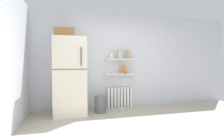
{
  "coord_description": "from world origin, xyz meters",
  "views": [
    {
      "loc": [
        -1.22,
        -2.46,
        1.23
      ],
      "look_at": [
        -0.21,
        1.6,
        1.05
      ],
      "focal_mm": 26.95,
      "sensor_mm": 36.0,
      "label": 1
    }
  ],
  "objects": [
    {
      "name": "shelf_bowl",
      "position": [
        0.24,
        1.89,
        0.97
      ],
      "size": [
        0.15,
        0.15,
        0.07
      ],
      "primitive_type": "ellipsoid",
      "color": "orange",
      "rests_on": "wall_shelf_lower"
    },
    {
      "name": "storage_jar_2",
      "position": [
        0.32,
        1.89,
        1.45
      ],
      "size": [
        0.1,
        0.1,
        0.24
      ],
      "color": "tan",
      "rests_on": "wall_shelf_upper"
    },
    {
      "name": "storage_jar_0",
      "position": [
        -0.15,
        1.89,
        1.43
      ],
      "size": [
        0.08,
        0.08,
        0.18
      ],
      "color": "silver",
      "rests_on": "wall_shelf_upper"
    },
    {
      "name": "refrigerator",
      "position": [
        -1.23,
        1.64,
        0.95
      ],
      "size": [
        0.74,
        0.75,
        2.02
      ],
      "color": "silver",
      "rests_on": "ground_plane"
    },
    {
      "name": "radiator",
      "position": [
        0.08,
        1.92,
        0.28
      ],
      "size": [
        0.7,
        0.12,
        0.56
      ],
      "color": "white",
      "rests_on": "ground_plane"
    },
    {
      "name": "wall_shelf_lower",
      "position": [
        0.08,
        1.89,
        0.93
      ],
      "size": [
        0.84,
        0.22,
        0.02
      ],
      "primitive_type": "cube",
      "color": "white"
    },
    {
      "name": "back_wall",
      "position": [
        0.0,
        2.05,
        1.3
      ],
      "size": [
        7.04,
        0.1,
        2.6
      ],
      "primitive_type": "cube",
      "color": "silver",
      "rests_on": "ground_plane"
    },
    {
      "name": "storage_jar_1",
      "position": [
        0.08,
        1.89,
        1.45
      ],
      "size": [
        0.11,
        0.11,
        0.22
      ],
      "color": "beige",
      "rests_on": "wall_shelf_upper"
    },
    {
      "name": "side_wall_left",
      "position": [
        -2.25,
        0.6,
        1.3
      ],
      "size": [
        0.1,
        4.8,
        2.6
      ],
      "primitive_type": "cube",
      "color": "silver",
      "rests_on": "ground_plane"
    },
    {
      "name": "vase",
      "position": [
        0.17,
        1.89,
        1.06
      ],
      "size": [
        0.1,
        0.1,
        0.24
      ],
      "primitive_type": "cylinder",
      "color": "#CC7033",
      "rests_on": "wall_shelf_lower"
    },
    {
      "name": "wall_shelf_upper",
      "position": [
        0.08,
        1.89,
        1.33
      ],
      "size": [
        0.84,
        0.22,
        0.02
      ],
      "primitive_type": "cube",
      "color": "white"
    },
    {
      "name": "pet_food_bowl",
      "position": [
        0.06,
        1.65,
        0.03
      ],
      "size": [
        0.21,
        0.21,
        0.05
      ],
      "primitive_type": "cylinder",
      "color": "#B7B7BC",
      "rests_on": "ground_plane"
    },
    {
      "name": "ground_plane",
      "position": [
        0.0,
        0.5,
        0.0
      ],
      "size": [
        7.04,
        7.04,
        0.0
      ],
      "primitive_type": "plane",
      "color": "#B2A893"
    },
    {
      "name": "trash_bin",
      "position": [
        -0.51,
        1.61,
        0.2
      ],
      "size": [
        0.27,
        0.27,
        0.41
      ],
      "primitive_type": "cylinder",
      "color": "slate",
      "rests_on": "ground_plane"
    }
  ]
}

